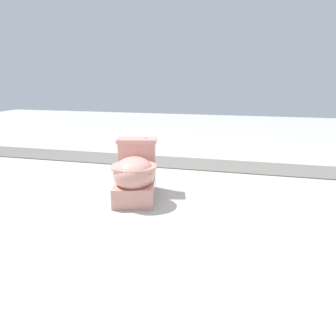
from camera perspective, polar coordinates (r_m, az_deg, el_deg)
ground_plane at (r=2.88m, az=-2.37°, el=-5.91°), size 14.00×14.00×0.00m
gravel_strip at (r=4.07m, az=9.99°, el=0.37°), size 0.56×8.00×0.01m
toilet at (r=2.92m, az=-5.72°, el=-1.13°), size 0.70×0.51×0.52m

